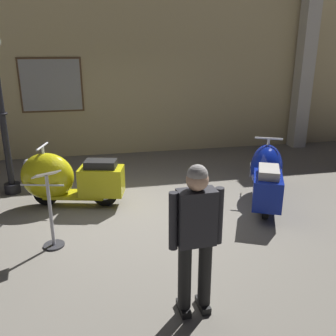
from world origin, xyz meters
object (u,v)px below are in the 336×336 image
(scooter_0, at_px, (64,179))
(lamppost, at_px, (1,109))
(visitor_0, at_px, (196,231))
(info_stanchion, at_px, (51,216))
(scooter_1, at_px, (266,175))

(scooter_0, bearing_deg, lamppost, -23.49)
(lamppost, relative_size, visitor_0, 1.78)
(lamppost, bearing_deg, info_stanchion, -66.97)
(lamppost, xyz_separation_m, info_stanchion, (0.90, -2.12, -1.10))
(lamppost, xyz_separation_m, visitor_0, (2.40, -3.73, -0.64))
(visitor_0, relative_size, info_stanchion, 1.44)
(scooter_0, bearing_deg, visitor_0, 129.37)
(visitor_0, bearing_deg, info_stanchion, 40.27)
(scooter_0, height_order, lamppost, lamppost)
(lamppost, bearing_deg, visitor_0, -57.21)
(visitor_0, xyz_separation_m, info_stanchion, (-1.50, 1.61, -0.45))
(scooter_1, distance_m, visitor_0, 3.16)
(scooter_0, distance_m, scooter_1, 3.41)
(info_stanchion, bearing_deg, scooter_1, 13.40)
(scooter_0, relative_size, scooter_1, 0.99)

